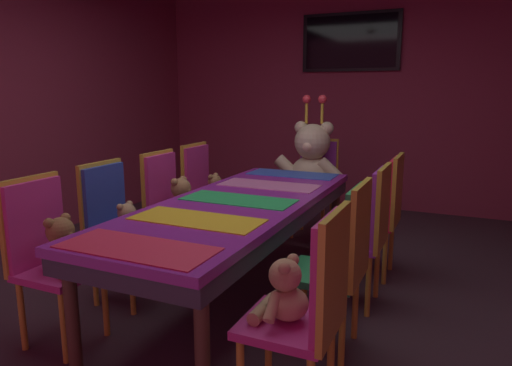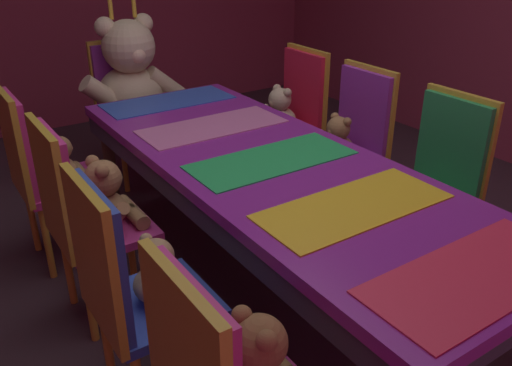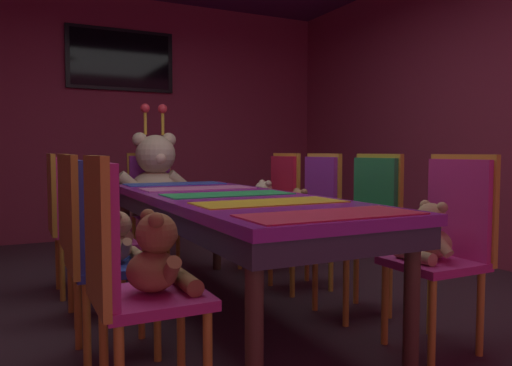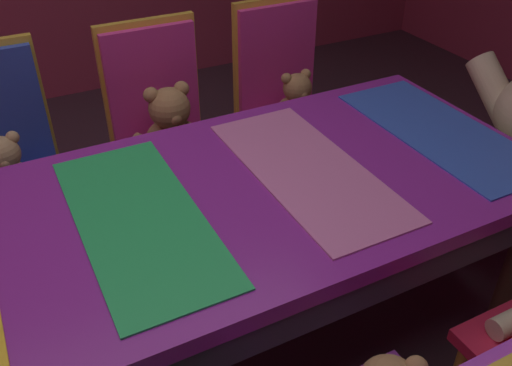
% 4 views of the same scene
% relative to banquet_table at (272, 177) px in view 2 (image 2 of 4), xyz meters
% --- Properties ---
extents(ground_plane, '(7.90, 7.90, 0.00)m').
position_rel_banquet_table_xyz_m(ground_plane, '(0.00, 0.00, -0.65)').
color(ground_plane, '#3F2D38').
extents(banquet_table, '(0.90, 2.52, 0.75)m').
position_rel_banquet_table_xyz_m(banquet_table, '(0.00, 0.00, 0.00)').
color(banquet_table, purple).
rests_on(banquet_table, ground_plane).
extents(chair_left_1, '(0.42, 0.41, 0.98)m').
position_rel_banquet_table_xyz_m(chair_left_1, '(-0.85, -0.30, -0.06)').
color(chair_left_1, '#2D47B2').
rests_on(chair_left_1, ground_plane).
extents(teddy_left_1, '(0.21, 0.27, 0.26)m').
position_rel_banquet_table_xyz_m(teddy_left_1, '(-0.70, -0.30, -0.09)').
color(teddy_left_1, tan).
rests_on(teddy_left_1, chair_left_1).
extents(chair_left_2, '(0.42, 0.41, 0.98)m').
position_rel_banquet_table_xyz_m(chair_left_2, '(-0.82, 0.33, -0.06)').
color(chair_left_2, '#CC338C').
rests_on(chair_left_2, ground_plane).
extents(teddy_left_2, '(0.27, 0.35, 0.33)m').
position_rel_banquet_table_xyz_m(teddy_left_2, '(-0.67, 0.33, -0.06)').
color(teddy_left_2, '#9E7247').
rests_on(teddy_left_2, chair_left_2).
extents(chair_left_3, '(0.42, 0.41, 0.98)m').
position_rel_banquet_table_xyz_m(chair_left_3, '(-0.84, 0.93, -0.06)').
color(chair_left_3, '#CC338C').
rests_on(chair_left_3, ground_plane).
extents(teddy_left_3, '(0.21, 0.27, 0.26)m').
position_rel_banquet_table_xyz_m(teddy_left_3, '(-0.70, 0.93, -0.09)').
color(teddy_left_3, '#9E7247').
rests_on(teddy_left_3, chair_left_3).
extents(chair_right_1, '(0.42, 0.41, 0.98)m').
position_rel_banquet_table_xyz_m(chair_right_1, '(0.81, -0.31, -0.06)').
color(chair_right_1, '#268C4C').
rests_on(chair_right_1, ground_plane).
extents(chair_right_2, '(0.42, 0.41, 0.98)m').
position_rel_banquet_table_xyz_m(chair_right_2, '(0.83, 0.32, -0.06)').
color(chair_right_2, purple).
rests_on(chair_right_2, ground_plane).
extents(teddy_right_2, '(0.22, 0.29, 0.27)m').
position_rel_banquet_table_xyz_m(teddy_right_2, '(0.69, 0.32, -0.08)').
color(teddy_right_2, '#9E7247').
rests_on(teddy_right_2, chair_right_2).
extents(chair_right_3, '(0.42, 0.41, 0.98)m').
position_rel_banquet_table_xyz_m(chair_right_3, '(0.84, 0.90, -0.06)').
color(chair_right_3, red).
rests_on(chair_right_3, ground_plane).
extents(teddy_right_3, '(0.25, 0.32, 0.30)m').
position_rel_banquet_table_xyz_m(teddy_right_3, '(0.70, 0.90, -0.07)').
color(teddy_right_3, beige).
rests_on(teddy_right_3, chair_right_3).
extents(throne_chair, '(0.41, 0.42, 0.98)m').
position_rel_banquet_table_xyz_m(throne_chair, '(0.00, 1.81, -0.06)').
color(throne_chair, purple).
rests_on(throne_chair, ground_plane).
extents(king_teddy_bear, '(0.75, 0.58, 0.97)m').
position_rel_banquet_table_xyz_m(king_teddy_bear, '(0.00, 1.63, 0.11)').
color(king_teddy_bear, beige).
rests_on(king_teddy_bear, throne_chair).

